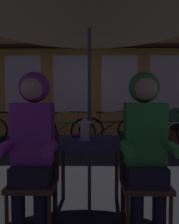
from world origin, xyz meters
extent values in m
plane|color=black|center=(0.00, 0.00, 0.00)|extent=(60.00, 60.00, 0.00)
cube|color=navy|center=(0.00, 0.00, 0.72)|extent=(0.72, 0.72, 0.04)
cylinder|color=#2D2319|center=(-0.31, -0.31, 0.35)|extent=(0.04, 0.04, 0.70)
cylinder|color=#2D2319|center=(0.31, -0.31, 0.35)|extent=(0.04, 0.04, 0.70)
cylinder|color=#2D2319|center=(-0.31, 0.31, 0.35)|extent=(0.04, 0.04, 0.70)
cylinder|color=#2D2319|center=(0.31, 0.31, 0.35)|extent=(0.04, 0.04, 0.70)
cylinder|color=#4C4C51|center=(0.00, 0.00, 1.12)|extent=(0.04, 0.04, 2.25)
cone|color=tan|center=(0.00, 0.00, 2.06)|extent=(2.10, 2.10, 0.38)
cube|color=white|center=(-0.04, -0.02, 0.75)|extent=(0.11, 0.11, 0.02)
cube|color=white|center=(-0.04, -0.02, 0.84)|extent=(0.09, 0.09, 0.16)
pyramid|color=white|center=(-0.04, -0.02, 0.94)|extent=(0.11, 0.11, 0.06)
cube|color=#513823|center=(-0.48, -0.44, 0.43)|extent=(0.40, 0.40, 0.04)
cylinder|color=#513823|center=(-0.31, -0.61, 0.21)|extent=(0.03, 0.03, 0.41)
cylinder|color=#513823|center=(-0.65, -0.61, 0.21)|extent=(0.03, 0.03, 0.41)
cylinder|color=#513823|center=(-0.31, -0.27, 0.21)|extent=(0.03, 0.03, 0.41)
cylinder|color=#513823|center=(-0.65, -0.27, 0.21)|extent=(0.03, 0.03, 0.41)
cube|color=#513823|center=(-0.48, -0.26, 0.66)|extent=(0.40, 0.03, 0.42)
cube|color=#513823|center=(0.48, -0.44, 0.43)|extent=(0.40, 0.40, 0.04)
cylinder|color=#513823|center=(0.65, -0.61, 0.21)|extent=(0.03, 0.03, 0.41)
cylinder|color=#513823|center=(0.31, -0.61, 0.21)|extent=(0.03, 0.03, 0.41)
cylinder|color=#513823|center=(0.65, -0.27, 0.21)|extent=(0.03, 0.03, 0.41)
cylinder|color=#513823|center=(0.31, -0.27, 0.21)|extent=(0.03, 0.03, 0.41)
cube|color=#513823|center=(0.48, -0.26, 0.66)|extent=(0.40, 0.03, 0.42)
cylinder|color=black|center=(-0.39, -0.57, 0.23)|extent=(0.11, 0.11, 0.45)
cylinder|color=black|center=(-0.57, -0.57, 0.23)|extent=(0.11, 0.11, 0.45)
cube|color=black|center=(-0.48, -0.44, 0.53)|extent=(0.32, 0.36, 0.16)
cube|color=purple|center=(-0.48, -0.40, 0.87)|extent=(0.34, 0.22, 0.52)
cylinder|color=purple|center=(-0.30, -0.62, 0.78)|extent=(0.09, 0.30, 0.09)
cylinder|color=purple|center=(-0.66, -0.62, 0.78)|extent=(0.09, 0.30, 0.09)
sphere|color=tan|center=(-0.48, -0.40, 1.25)|extent=(0.21, 0.21, 0.21)
sphere|color=purple|center=(-0.48, -0.35, 1.26)|extent=(0.27, 0.27, 0.27)
cylinder|color=black|center=(0.57, -0.57, 0.23)|extent=(0.11, 0.11, 0.45)
cylinder|color=black|center=(0.39, -0.57, 0.23)|extent=(0.11, 0.11, 0.45)
cube|color=black|center=(0.48, -0.44, 0.53)|extent=(0.32, 0.36, 0.16)
cube|color=#338C38|center=(0.48, -0.40, 0.87)|extent=(0.34, 0.22, 0.52)
cylinder|color=#338C38|center=(0.66, -0.62, 0.78)|extent=(0.09, 0.30, 0.09)
cylinder|color=#338C38|center=(0.30, -0.62, 0.78)|extent=(0.09, 0.30, 0.09)
sphere|color=tan|center=(0.48, -0.40, 1.25)|extent=(0.21, 0.21, 0.21)
sphere|color=#338C38|center=(0.48, -0.35, 1.26)|extent=(0.27, 0.27, 0.27)
cube|color=gold|center=(0.11, 5.40, 3.10)|extent=(10.00, 0.60, 6.20)
cube|color=#EAE5C6|center=(-2.09, 5.09, 1.60)|extent=(1.10, 0.02, 1.70)
cube|color=#EAE5C6|center=(-0.62, 5.09, 1.60)|extent=(1.10, 0.02, 1.70)
cube|color=#EAE5C6|center=(0.84, 5.09, 1.60)|extent=(1.10, 0.02, 1.70)
cube|color=#EAE5C6|center=(2.31, 5.09, 1.60)|extent=(1.10, 0.02, 1.70)
cube|color=#331914|center=(0.11, 4.95, 2.70)|extent=(9.00, 0.36, 0.08)
torus|color=black|center=(-1.50, 3.99, 0.33)|extent=(0.66, 0.05, 0.66)
cylinder|color=#B78419|center=(-2.01, 3.98, 0.54)|extent=(0.84, 0.04, 0.04)
cylinder|color=#B78419|center=(-2.13, 3.98, 0.36)|extent=(0.61, 0.04, 0.44)
cylinder|color=#B78419|center=(-2.30, 3.98, 0.66)|extent=(0.02, 0.02, 0.24)
cube|color=black|center=(-2.30, 3.98, 0.79)|extent=(0.20, 0.08, 0.04)
cylinder|color=#B78419|center=(-1.62, 3.99, 0.68)|extent=(0.02, 0.02, 0.28)
cylinder|color=black|center=(-1.62, 3.99, 0.82)|extent=(0.44, 0.03, 0.02)
torus|color=black|center=(-0.21, 3.68, 0.33)|extent=(0.65, 0.21, 0.66)
torus|color=black|center=(-1.20, 3.92, 0.33)|extent=(0.65, 0.21, 0.66)
cylinder|color=#236B3D|center=(-0.71, 3.80, 0.54)|extent=(0.82, 0.24, 0.04)
cylinder|color=#236B3D|center=(-0.83, 3.83, 0.36)|extent=(0.60, 0.18, 0.44)
cylinder|color=#236B3D|center=(-0.98, 3.87, 0.66)|extent=(0.02, 0.02, 0.24)
cube|color=black|center=(-0.98, 3.87, 0.79)|extent=(0.21, 0.13, 0.04)
cylinder|color=#236B3D|center=(-0.33, 3.71, 0.68)|extent=(0.02, 0.02, 0.28)
cylinder|color=black|center=(-0.33, 3.71, 0.82)|extent=(0.43, 0.13, 0.02)
torus|color=black|center=(1.01, 4.07, 0.33)|extent=(0.66, 0.09, 0.66)
torus|color=black|center=(-0.01, 4.00, 0.33)|extent=(0.66, 0.09, 0.66)
cylinder|color=black|center=(0.50, 4.04, 0.54)|extent=(0.84, 0.09, 0.04)
cylinder|color=black|center=(0.38, 4.03, 0.36)|extent=(0.61, 0.08, 0.44)
cylinder|color=black|center=(0.22, 4.02, 0.66)|extent=(0.02, 0.02, 0.24)
cube|color=black|center=(0.22, 4.02, 0.79)|extent=(0.20, 0.09, 0.04)
cylinder|color=black|center=(0.89, 4.06, 0.68)|extent=(0.02, 0.02, 0.28)
cylinder|color=black|center=(0.89, 4.06, 0.82)|extent=(0.44, 0.05, 0.02)
torus|color=black|center=(1.43, 3.71, 0.33)|extent=(0.66, 0.11, 0.66)
cylinder|color=#ADA89E|center=(1.94, 3.76, 0.54)|extent=(0.84, 0.11, 0.04)
cylinder|color=#ADA89E|center=(1.81, 3.75, 0.36)|extent=(0.61, 0.09, 0.44)
cylinder|color=#ADA89E|center=(1.65, 3.73, 0.66)|extent=(0.02, 0.02, 0.24)
cube|color=black|center=(1.65, 3.73, 0.79)|extent=(0.21, 0.10, 0.04)
cube|color=#661E7A|center=(-0.09, 0.22, 0.75)|extent=(0.20, 0.14, 0.02)
cylinder|color=brown|center=(2.26, 4.10, 0.17)|extent=(0.36, 0.36, 0.34)
sphere|color=#285B2D|center=(2.26, 4.10, 0.62)|extent=(0.60, 0.60, 0.60)
camera|label=1|loc=(0.04, -2.55, 1.17)|focal=40.37mm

